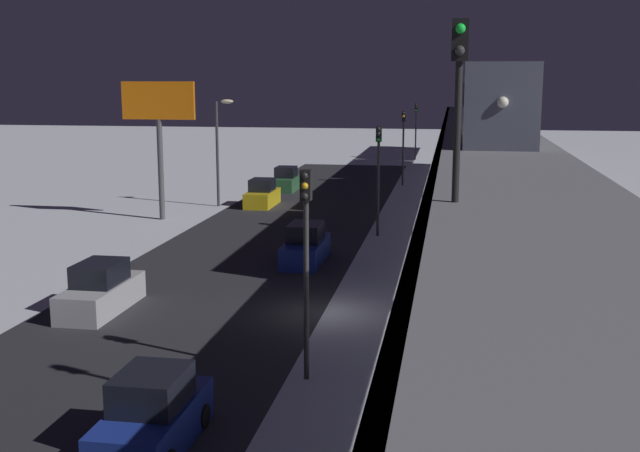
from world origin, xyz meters
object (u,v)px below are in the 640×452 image
object	(u,v)px
sedan_blue_2	(306,246)
traffic_light_distant	(416,123)
sedan_yellow	(262,195)
sedan_green_2	(286,181)
subway_train	(476,91)
rail_signal	(459,79)
sedan_silver	(101,291)
sedan_blue	(153,418)
traffic_light_far	(403,137)
commercial_billboard	(159,114)
traffic_light_mid	(378,164)
traffic_light_near	(306,244)

from	to	relation	value
sedan_blue_2	traffic_light_distant	world-z (taller)	traffic_light_distant
sedan_blue_2	traffic_light_distant	bearing A→B (deg)	86.87
sedan_yellow	sedan_green_2	bearing A→B (deg)	-90.00
subway_train	sedan_blue_2	bearing A→B (deg)	73.53
rail_signal	sedan_silver	bearing A→B (deg)	-37.53
sedan_blue	traffic_light_far	distance (m)	50.97
traffic_light_far	commercial_billboard	size ratio (longest dim) A/B	0.72
sedan_silver	sedan_green_2	size ratio (longest dim) A/B	1.14
subway_train	sedan_green_2	world-z (taller)	subway_train
rail_signal	sedan_silver	world-z (taller)	rail_signal
sedan_silver	traffic_light_mid	world-z (taller)	traffic_light_mid
sedan_blue	sedan_green_2	bearing A→B (deg)	97.92
sedan_yellow	traffic_light_mid	world-z (taller)	traffic_light_mid
sedan_blue	traffic_light_mid	world-z (taller)	traffic_light_mid
subway_train	commercial_billboard	distance (m)	28.34
traffic_light_far	traffic_light_distant	bearing A→B (deg)	-90.00
subway_train	traffic_light_near	world-z (taller)	subway_train
sedan_blue	sedan_green_2	xyz separation A→B (m)	(6.40, -46.00, 0.01)
traffic_light_near	traffic_light_far	world-z (taller)	same
traffic_light_mid	traffic_light_distant	size ratio (longest dim) A/B	1.00
sedan_silver	sedan_green_2	bearing A→B (deg)	-90.00
sedan_silver	sedan_yellow	size ratio (longest dim) A/B	1.10
sedan_green_2	traffic_light_near	world-z (taller)	traffic_light_near
traffic_light_near	traffic_light_distant	distance (m)	68.47
sedan_silver	sedan_yellow	xyz separation A→B (m)	(0.00, -26.81, -0.00)
rail_signal	sedan_blue	bearing A→B (deg)	3.66
rail_signal	traffic_light_near	xyz separation A→B (m)	(4.28, -4.67, -4.80)
sedan_green_2	traffic_light_near	xyz separation A→B (m)	(-9.30, 40.87, 3.40)
sedan_blue_2	commercial_billboard	xyz separation A→B (m)	(11.53, -10.60, 6.03)
traffic_light_far	commercial_billboard	distance (m)	24.50
sedan_blue_2	sedan_green_2	bearing A→B (deg)	104.11
subway_train	sedan_blue_2	size ratio (longest dim) A/B	15.53
sedan_blue_2	commercial_billboard	bearing A→B (deg)	137.40
traffic_light_distant	sedan_silver	bearing A→B (deg)	81.56
traffic_light_far	traffic_light_distant	size ratio (longest dim) A/B	1.00
rail_signal	commercial_billboard	world-z (taller)	rail_signal
subway_train	traffic_light_mid	bearing A→B (deg)	75.19
sedan_silver	traffic_light_distant	world-z (taller)	traffic_light_distant
sedan_silver	rail_signal	bearing A→B (deg)	142.47
subway_train	sedan_yellow	xyz separation A→B (m)	(15.32, 13.02, -7.25)
sedan_green_2	sedan_silver	bearing A→B (deg)	90.00
sedan_yellow	commercial_billboard	xyz separation A→B (m)	(5.13, 6.55, 6.03)
rail_signal	traffic_light_near	world-z (taller)	rail_signal
sedan_yellow	sedan_blue_2	distance (m)	18.31
sedan_yellow	sedan_blue_2	bearing A→B (deg)	110.46
sedan_blue	traffic_light_mid	bearing A→B (deg)	84.08
rail_signal	sedan_blue_2	world-z (taller)	rail_signal
traffic_light_near	commercial_billboard	size ratio (longest dim) A/B	0.72
sedan_green_2	traffic_light_distant	distance (m)	29.33
sedan_yellow	traffic_light_far	world-z (taller)	traffic_light_far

